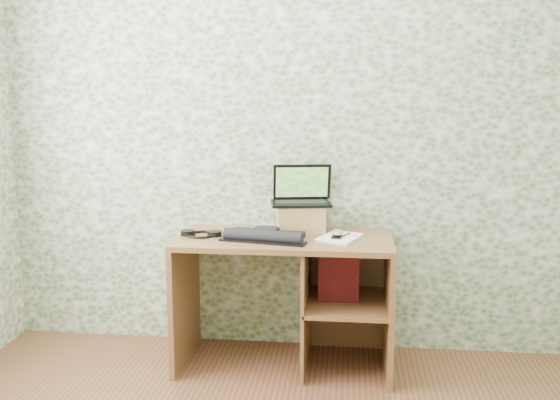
# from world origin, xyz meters

# --- Properties ---
(wall_back) EXTENTS (3.50, 0.00, 3.50)m
(wall_back) POSITION_xyz_m (0.00, 1.75, 1.30)
(wall_back) COLOR silver
(wall_back) RESTS_ON ground
(desk) EXTENTS (1.20, 0.60, 0.75)m
(desk) POSITION_xyz_m (0.08, 1.47, 0.48)
(desk) COLOR brown
(desk) RESTS_ON floor
(riser) EXTENTS (0.30, 0.27, 0.16)m
(riser) POSITION_xyz_m (0.08, 1.58, 0.83)
(riser) COLOR #9C7A46
(riser) RESTS_ON desk
(laptop) EXTENTS (0.37, 0.29, 0.23)m
(laptop) POSITION_xyz_m (0.08, 1.62, 0.96)
(laptop) COLOR black
(laptop) RESTS_ON riser
(keyboard) EXTENTS (0.49, 0.32, 0.07)m
(keyboard) POSITION_xyz_m (-0.11, 1.37, 0.77)
(keyboard) COLOR black
(keyboard) RESTS_ON desk
(headphones) EXTENTS (0.24, 0.18, 0.03)m
(headphones) POSITION_xyz_m (-0.47, 1.42, 0.76)
(headphones) COLOR black
(headphones) RESTS_ON desk
(notepad) EXTENTS (0.28, 0.32, 0.01)m
(notepad) POSITION_xyz_m (0.31, 1.43, 0.76)
(notepad) COLOR white
(notepad) RESTS_ON desk
(mouse) EXTENTS (0.07, 0.11, 0.03)m
(mouse) POSITION_xyz_m (0.29, 1.41, 0.78)
(mouse) COLOR #B3B3B5
(mouse) RESTS_ON notepad
(pen) EXTENTS (0.06, 0.11, 0.01)m
(pen) POSITION_xyz_m (0.34, 1.46, 0.77)
(pen) COLOR black
(pen) RESTS_ON notepad
(red_box) EXTENTS (0.23, 0.08, 0.27)m
(red_box) POSITION_xyz_m (0.30, 1.44, 0.53)
(red_box) COLOR maroon
(red_box) RESTS_ON desk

